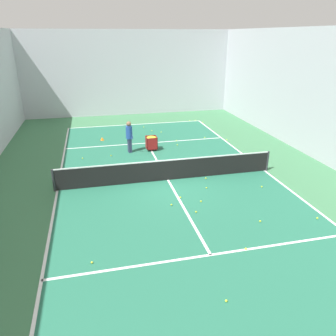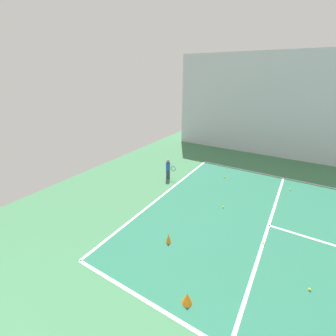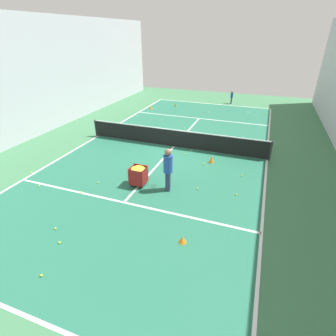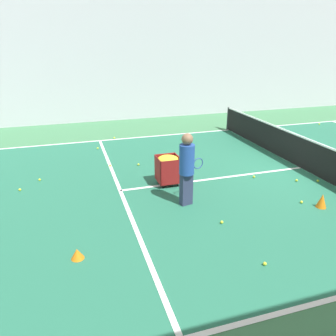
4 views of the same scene
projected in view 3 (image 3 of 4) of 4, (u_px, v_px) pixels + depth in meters
ground_plane at (174, 147)px, 14.80m from camera, size 32.16×32.16×0.00m
court_playing_area at (174, 147)px, 14.80m from camera, size 9.99×21.14×0.00m
line_baseline_near at (212, 104)px, 23.60m from camera, size 9.99×0.10×0.00m
line_baseline_far at (23, 315)px, 6.00m from camera, size 9.99×0.10×0.00m
line_sideline_left at (267, 160)px, 13.27m from camera, size 0.10×21.14×0.00m
line_sideline_right at (98, 136)px, 16.33m from camera, size 0.10×21.14×0.00m
line_service_near at (199, 118)px, 19.64m from camera, size 9.99×0.10×0.00m
line_service_far at (124, 202)px, 9.96m from camera, size 9.99×0.10×0.00m
line_centre_service at (174, 147)px, 14.80m from camera, size 0.10×11.62×0.00m
hall_enclosure_right at (41, 76)px, 15.86m from camera, size 0.15×28.46×6.76m
tennis_net at (174, 138)px, 14.55m from camera, size 10.29×0.10×1.02m
player_near_baseline at (232, 96)px, 23.45m from camera, size 0.24×0.55×1.14m
coach_at_net at (168, 167)px, 10.30m from camera, size 0.43×0.70×1.83m
ball_cart at (138, 172)px, 10.84m from camera, size 0.63×0.62×0.84m
training_cone_0 at (211, 159)px, 12.93m from camera, size 0.25×0.25×0.35m
training_cone_1 at (182, 240)px, 8.03m from camera, size 0.25×0.25×0.21m
training_cone_2 at (176, 104)px, 22.77m from camera, size 0.18×0.18×0.35m
training_cone_3 at (151, 107)px, 21.98m from camera, size 0.28×0.28×0.33m
tennis_ball_0 at (236, 194)px, 10.39m from camera, size 0.07×0.07×0.07m
tennis_ball_1 at (59, 243)px, 8.01m from camera, size 0.07×0.07×0.07m
tennis_ball_2 at (192, 151)px, 14.24m from camera, size 0.07×0.07×0.07m
tennis_ball_3 at (39, 186)px, 10.97m from camera, size 0.07×0.07×0.07m
tennis_ball_4 at (267, 113)px, 20.77m from camera, size 0.07×0.07×0.07m
tennis_ball_5 at (137, 116)px, 20.10m from camera, size 0.07×0.07×0.07m
tennis_ball_6 at (55, 229)px, 8.59m from camera, size 0.07×0.07×0.07m
tennis_ball_7 at (184, 116)px, 19.98m from camera, size 0.07×0.07×0.07m
tennis_ball_8 at (174, 131)px, 17.07m from camera, size 0.07×0.07×0.07m
tennis_ball_9 at (184, 128)px, 17.56m from camera, size 0.07×0.07×0.07m
tennis_ball_10 at (197, 189)px, 10.78m from camera, size 0.07×0.07×0.07m
tennis_ball_11 at (193, 133)px, 16.68m from camera, size 0.07×0.07×0.07m
tennis_ball_12 at (167, 160)px, 13.15m from camera, size 0.07×0.07×0.07m
tennis_ball_13 at (204, 164)px, 12.83m from camera, size 0.07×0.07×0.07m
tennis_ball_14 at (162, 120)px, 19.19m from camera, size 0.07×0.07×0.07m
tennis_ball_15 at (127, 129)px, 17.43m from camera, size 0.07×0.07×0.07m
tennis_ball_16 at (98, 182)px, 11.22m from camera, size 0.07×0.07×0.07m
tennis_ball_18 at (185, 154)px, 13.83m from camera, size 0.07×0.07×0.07m
tennis_ball_19 at (248, 125)px, 18.16m from camera, size 0.07×0.07×0.07m
tennis_ball_20 at (242, 175)px, 11.77m from camera, size 0.07×0.07×0.07m
tennis_ball_22 at (82, 192)px, 10.53m from camera, size 0.07×0.07×0.07m
tennis_ball_23 at (147, 140)px, 15.57m from camera, size 0.07×0.07×0.07m
tennis_ball_24 at (270, 107)px, 22.43m from camera, size 0.07×0.07×0.07m
tennis_ball_25 at (158, 136)px, 16.30m from camera, size 0.07×0.07×0.07m
tennis_ball_26 at (31, 172)px, 12.02m from camera, size 0.07×0.07×0.07m
tennis_ball_27 at (208, 112)px, 21.13m from camera, size 0.07×0.07×0.07m
tennis_ball_29 at (183, 135)px, 16.40m from camera, size 0.07×0.07×0.07m
tennis_ball_30 at (248, 112)px, 20.99m from camera, size 0.07×0.07×0.07m
tennis_ball_31 at (41, 275)px, 6.93m from camera, size 0.07×0.07×0.07m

